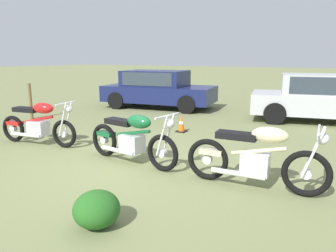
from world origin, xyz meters
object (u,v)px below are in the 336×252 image
Objects in this scene: car_navy at (158,87)px; traffic_cone at (181,124)px; car_silver at (328,96)px; motorcycle_cream at (256,157)px; shrub_low at (97,209)px; motorcycle_red at (38,123)px; fence_post_wooden at (30,101)px; motorcycle_green at (132,138)px.

car_navy is 9.86× the size of traffic_cone.
motorcycle_cream is at bearing -106.75° from car_silver.
motorcycle_red is at bearing 150.48° from shrub_low.
fence_post_wooden is (-5.00, -0.79, 0.36)m from traffic_cone.
car_silver reaches higher than fence_post_wooden.
car_navy and car_silver have the same top height.
car_navy is 0.94× the size of car_silver.
fence_post_wooden is (-7.67, 1.91, 0.08)m from motorcycle_cream.
traffic_cone is at bearing -58.41° from car_navy.
motorcycle_cream reaches higher than traffic_cone.
traffic_cone is (-3.16, -3.34, -0.59)m from car_silver.
motorcycle_cream is at bearing -14.02° from fence_post_wooden.
motorcycle_cream is 0.48× the size of car_navy.
traffic_cone is 4.95m from shrub_low.
car_navy is at bearing 130.61° from traffic_cone.
shrub_low is (-1.76, -8.08, -0.58)m from car_silver.
motorcycle_cream is 6.07m from car_silver.
shrub_low is (6.40, -3.95, -0.35)m from fence_post_wooden.
motorcycle_green is 2.27m from motorcycle_cream.
fence_post_wooden is (-8.16, -4.13, -0.23)m from car_silver.
car_navy is 3.92× the size of fence_post_wooden.
fence_post_wooden reaches higher than traffic_cone.
car_navy reaches higher than traffic_cone.
traffic_cone is (2.74, -3.19, -0.59)m from car_navy.
motorcycle_cream is at bearing -56.48° from car_navy.
fence_post_wooden is (-2.26, -3.98, -0.23)m from car_navy.
car_silver is at bearing 77.73° from shrub_low.
shrub_low is (4.14, -7.93, -0.58)m from car_navy.
fence_post_wooden is (-5.40, 1.92, 0.09)m from motorcycle_green.
fence_post_wooden reaches higher than motorcycle_cream.
car_navy is (-3.14, 5.90, 0.32)m from motorcycle_green.
car_navy is at bearing 60.43° from fence_post_wooden.
fence_post_wooden is at bearing 166.91° from motorcycle_green.
car_navy reaches higher than motorcycle_green.
fence_post_wooden is at bearing 162.02° from motorcycle_cream.
fence_post_wooden is 7.53m from shrub_low.
fence_post_wooden is 2.06× the size of shrub_low.
car_silver is 4.64m from traffic_cone.
motorcycle_green is 6.65m from car_silver.
shrub_low is (-1.27, -2.04, -0.27)m from motorcycle_cream.
car_silver is (0.49, 6.05, 0.31)m from motorcycle_cream.
traffic_cone is at bearing 130.71° from motorcycle_cream.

